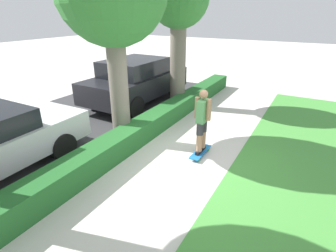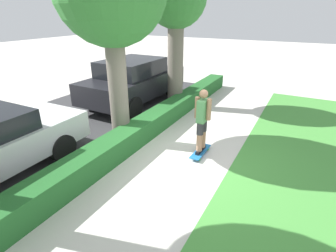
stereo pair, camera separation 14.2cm
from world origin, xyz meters
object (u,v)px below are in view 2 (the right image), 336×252
Objects in this scene: parked_car_middle at (134,81)px; tree_far at (176,4)px; skateboard at (200,152)px; skater_person at (202,120)px.

tree_far is at bearing -74.14° from parked_car_middle.
tree_far is (2.96, 2.21, 3.41)m from skateboard.
skateboard is 0.55× the size of skater_person.
tree_far is at bearing 36.77° from skater_person.
skater_person is 0.35× the size of parked_car_middle.
parked_car_middle is (-0.41, 1.54, -2.60)m from tree_far.
skater_person is 4.53m from parked_car_middle.
skateboard is 4.60m from parked_car_middle.
skateboard is at bearing 0.00° from skater_person.
skater_person is 4.49m from tree_far.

